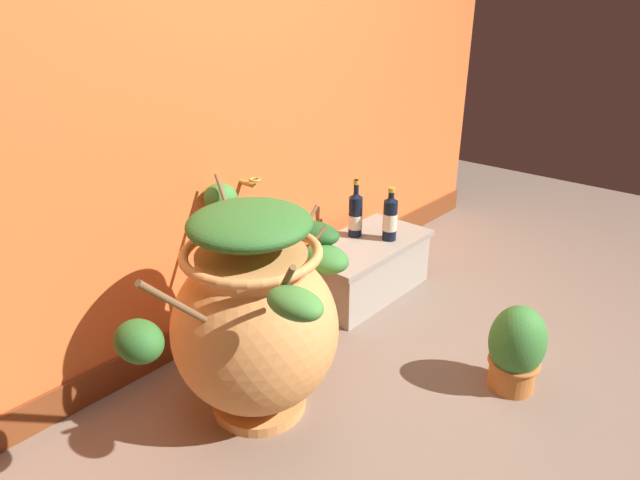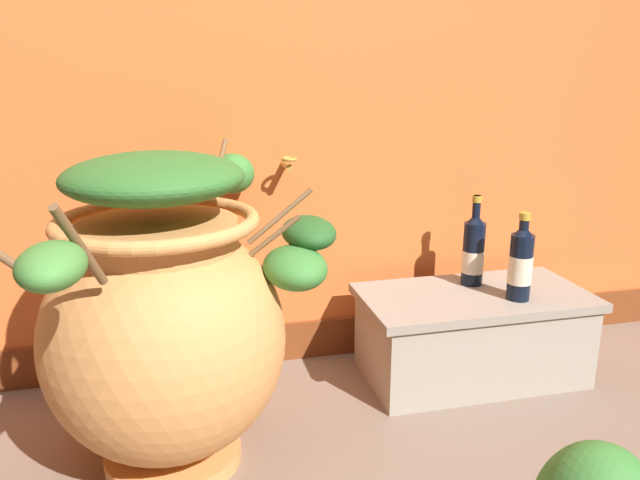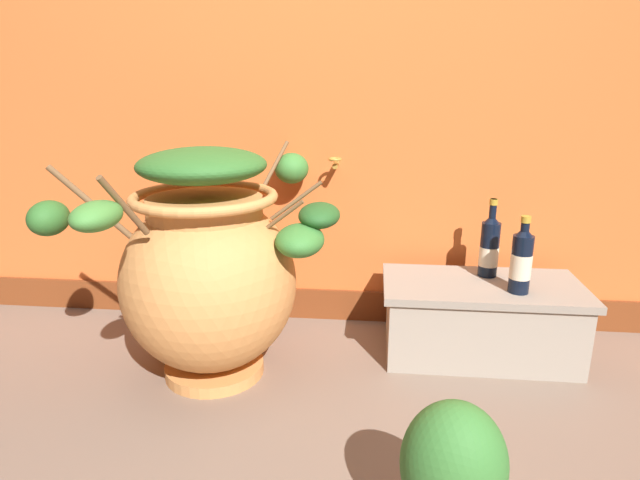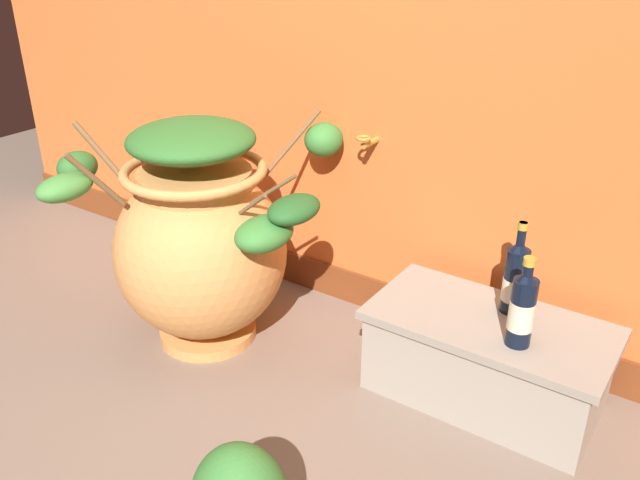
# 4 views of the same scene
# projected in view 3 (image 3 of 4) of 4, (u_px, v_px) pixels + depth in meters

# --- Properties ---
(back_wall) EXTENTS (4.40, 0.33, 2.60)m
(back_wall) POSITION_uv_depth(u_px,v_px,m) (336.00, 32.00, 2.26)
(back_wall) COLOR #D6662D
(back_wall) RESTS_ON ground_plane
(terracotta_urn) EXTENTS (1.07, 1.03, 0.87)m
(terracotta_urn) POSITION_uv_depth(u_px,v_px,m) (210.00, 268.00, 1.93)
(terracotta_urn) COLOR #D68E4C
(terracotta_urn) RESTS_ON ground_plane
(stone_ledge) EXTENTS (0.79, 0.41, 0.31)m
(stone_ledge) POSITION_uv_depth(u_px,v_px,m) (480.00, 316.00, 2.15)
(stone_ledge) COLOR #9E9384
(stone_ledge) RESTS_ON ground_plane
(wine_bottle_left) EXTENTS (0.08, 0.08, 0.33)m
(wine_bottle_left) POSITION_uv_depth(u_px,v_px,m) (490.00, 246.00, 2.16)
(wine_bottle_left) COLOR black
(wine_bottle_left) RESTS_ON stone_ledge
(wine_bottle_middle) EXTENTS (0.08, 0.08, 0.30)m
(wine_bottle_middle) POSITION_uv_depth(u_px,v_px,m) (521.00, 259.00, 1.98)
(wine_bottle_middle) COLOR black
(wine_bottle_middle) RESTS_ON stone_ledge
(potted_shrub) EXTENTS (0.25, 0.23, 0.39)m
(potted_shrub) POSITION_uv_depth(u_px,v_px,m) (452.00, 478.00, 1.23)
(potted_shrub) COLOR #C17033
(potted_shrub) RESTS_ON ground_plane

